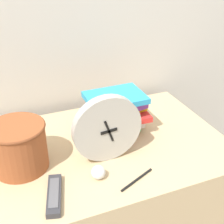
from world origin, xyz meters
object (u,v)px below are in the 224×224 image
object	(u,v)px
desk_clock	(107,129)
tv_remote	(54,195)
basket	(18,146)
crumpled_paper_ball	(98,172)
pen	(137,180)
book_stack	(118,111)

from	to	relation	value
desk_clock	tv_remote	bearing A→B (deg)	-151.19
basket	crumpled_paper_ball	xyz separation A→B (m)	(0.23, -0.16, -0.07)
desk_clock	tv_remote	world-z (taller)	desk_clock
desk_clock	crumpled_paper_ball	distance (m)	0.15
tv_remote	pen	size ratio (longest dim) A/B	1.26
desk_clock	pen	xyz separation A→B (m)	(0.05, -0.15, -0.12)
book_stack	basket	bearing A→B (deg)	-167.30
book_stack	pen	world-z (taller)	book_stack
crumpled_paper_ball	desk_clock	bearing A→B (deg)	53.01
basket	tv_remote	distance (m)	0.22
crumpled_paper_ball	pen	size ratio (longest dim) A/B	0.34
basket	tv_remote	size ratio (longest dim) A/B	1.12
crumpled_paper_ball	pen	bearing A→B (deg)	-28.23
tv_remote	crumpled_paper_ball	world-z (taller)	crumpled_paper_ball
desk_clock	crumpled_paper_ball	size ratio (longest dim) A/B	5.23
desk_clock	book_stack	world-z (taller)	desk_clock
book_stack	pen	distance (m)	0.33
desk_clock	book_stack	xyz separation A→B (m)	(0.11, 0.16, -0.04)
desk_clock	book_stack	size ratio (longest dim) A/B	1.00
tv_remote	desk_clock	bearing A→B (deg)	28.81
book_stack	basket	xyz separation A→B (m)	(-0.41, -0.09, -0.00)
desk_clock	crumpled_paper_ball	world-z (taller)	desk_clock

